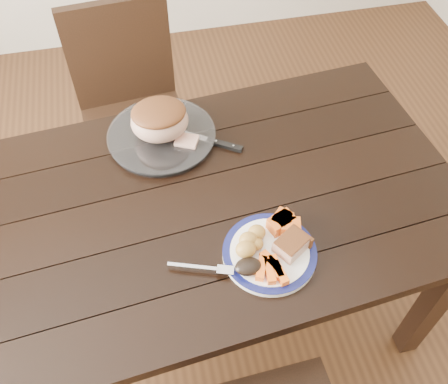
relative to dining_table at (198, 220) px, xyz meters
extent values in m
plane|color=#472B16|center=(0.00, 0.00, -0.66)|extent=(4.00, 4.00, 0.00)
cube|color=black|center=(0.00, 0.00, 0.07)|extent=(1.68, 1.05, 0.04)
cube|color=black|center=(0.75, -0.30, -0.30)|extent=(0.07, 0.07, 0.71)
cube|color=black|center=(0.68, 0.44, -0.30)|extent=(0.07, 0.07, 0.71)
cube|color=black|center=(-0.14, 0.65, -0.21)|extent=(0.46, 0.46, 0.04)
cube|color=black|center=(-0.16, 0.85, 0.04)|extent=(0.42, 0.08, 0.46)
cube|color=black|center=(0.02, 0.85, -0.44)|extent=(0.04, 0.04, 0.43)
cube|color=black|center=(0.06, 0.49, -0.44)|extent=(0.04, 0.04, 0.43)
cube|color=black|center=(-0.34, 0.81, -0.44)|extent=(0.04, 0.04, 0.43)
cube|color=black|center=(-0.30, 0.45, -0.44)|extent=(0.04, 0.04, 0.43)
cylinder|color=white|center=(0.16, -0.22, 0.10)|extent=(0.26, 0.26, 0.02)
torus|color=#0E1248|center=(0.16, -0.22, 0.11)|extent=(0.26, 0.26, 0.02)
cylinder|color=white|center=(-0.06, 0.29, 0.10)|extent=(0.35, 0.35, 0.02)
cube|color=tan|center=(0.22, -0.23, 0.13)|extent=(0.11, 0.10, 0.04)
ellipsoid|color=gold|center=(0.11, -0.19, 0.13)|extent=(0.05, 0.05, 0.04)
ellipsoid|color=gold|center=(0.14, -0.17, 0.13)|extent=(0.05, 0.04, 0.04)
ellipsoid|color=gold|center=(0.10, -0.22, 0.14)|extent=(0.06, 0.05, 0.05)
ellipsoid|color=gold|center=(0.13, -0.20, 0.13)|extent=(0.04, 0.03, 0.03)
cube|color=orange|center=(0.17, -0.30, 0.12)|extent=(0.03, 0.07, 0.02)
cube|color=orange|center=(0.16, -0.28, 0.12)|extent=(0.03, 0.07, 0.02)
cube|color=orange|center=(0.14, -0.29, 0.12)|extent=(0.03, 0.07, 0.02)
cube|color=orange|center=(0.12, -0.28, 0.12)|extent=(0.05, 0.07, 0.02)
cube|color=orange|center=(0.15, -0.26, 0.12)|extent=(0.05, 0.07, 0.02)
cube|color=orange|center=(0.22, -0.14, 0.13)|extent=(0.07, 0.07, 0.04)
cube|color=orange|center=(0.22, -0.15, 0.13)|extent=(0.07, 0.06, 0.04)
cube|color=orange|center=(0.21, -0.16, 0.13)|extent=(0.07, 0.06, 0.04)
cube|color=orange|center=(0.23, -0.17, 0.13)|extent=(0.06, 0.06, 0.04)
ellipsoid|color=black|center=(0.09, -0.27, 0.13)|extent=(0.07, 0.05, 0.03)
cube|color=silver|center=(-0.05, -0.23, 0.11)|extent=(0.14, 0.06, 0.00)
cube|color=silver|center=(0.03, -0.25, 0.11)|extent=(0.05, 0.04, 0.00)
ellipsoid|color=tan|center=(-0.06, 0.29, 0.17)|extent=(0.18, 0.16, 0.12)
cube|color=tan|center=(0.01, 0.23, 0.12)|extent=(0.09, 0.08, 0.02)
cube|color=silver|center=(0.00, 0.29, 0.09)|extent=(0.18, 0.13, 0.00)
cube|color=black|center=(0.13, 0.20, 0.10)|extent=(0.11, 0.08, 0.01)
camera|label=1|loc=(-0.11, -0.90, 1.27)|focal=40.00mm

